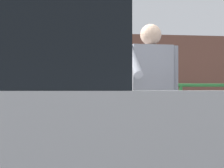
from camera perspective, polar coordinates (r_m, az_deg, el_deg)
sidewalk_curb at (r=5.66m, az=-5.04°, el=-11.86°), size 36.00×3.25×0.14m
parking_meter at (r=4.23m, az=-1.66°, el=-0.67°), size 0.16×0.17×1.43m
pedestrian_at_meter at (r=4.36m, az=5.59°, el=-1.07°), size 0.63×0.63×1.73m
background_railing at (r=7.05m, az=-5.84°, el=-2.53°), size 24.06×0.06×1.13m
backdrop_wall at (r=9.76m, az=-6.67°, el=-0.23°), size 32.00×0.50×2.51m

